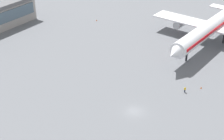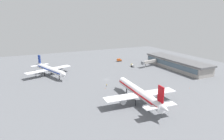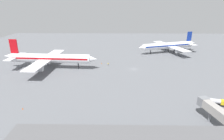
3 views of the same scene
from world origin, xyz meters
The scene contains 10 objects.
ground centered at (0.00, 0.00, 0.00)m, with size 288.00×288.00×0.00m, color slate.
terminal_building centered at (3.31, -77.94, 5.05)m, with size 75.47×19.53×9.91m.
airplane_at_gate centered at (31.30, 40.79, 5.74)m, with size 50.24×41.30×15.78m.
airplane_taxiing centered at (-50.38, 0.64, 6.30)m, with size 56.97×45.73×17.33m.
catering_truck centered at (56.15, -40.44, 1.70)m, with size 2.51×5.71×3.30m.
fuel_truck centered at (27.70, -41.46, 1.39)m, with size 6.58×3.71×2.50m.
ground_crew_worker centered at (-15.56, 6.86, 0.85)m, with size 0.53×0.53×1.67m.
jet_bridge centered at (21.14, -58.04, 5.14)m, with size 7.74×23.41×6.74m.
safety_cone_near_gate centered at (-19.98, 9.91, 0.30)m, with size 0.44×0.44×0.60m, color #EA590C.
safety_cone_mid_apron centered at (-45.19, -45.88, 0.30)m, with size 0.44×0.44×0.60m, color #EA590C.
Camera 2 is at (-143.61, 62.74, 50.18)m, focal length 31.76 mm.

